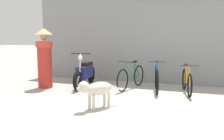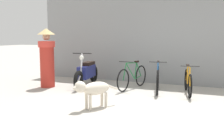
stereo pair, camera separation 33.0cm
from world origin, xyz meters
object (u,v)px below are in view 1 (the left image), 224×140
bicycle_1 (157,79)px  stray_dog (96,89)px  person_in_robes (45,56)px  bicycle_2 (187,81)px  bicycle_0 (131,77)px  motorcycle (85,73)px

bicycle_1 → stray_dog: (-0.87, -2.24, 0.07)m
person_in_robes → bicycle_2: bearing=-141.3°
bicycle_0 → bicycle_2: 1.58m
bicycle_2 → stray_dog: 2.79m
bicycle_1 → bicycle_2: bearing=77.2°
bicycle_0 → bicycle_1: (0.77, -0.10, 0.01)m
motorcycle → person_in_robes: bearing=-70.2°
motorcycle → bicycle_2: bearing=83.2°
motorcycle → person_in_robes: (-1.04, -0.55, 0.52)m
bicycle_1 → stray_dog: bearing=-33.5°
bicycle_2 → stray_dog: size_ratio=1.54×
bicycle_1 → person_in_robes: bearing=-91.1°
bicycle_0 → bicycle_2: (1.58, -0.11, -0.02)m
person_in_robes → bicycle_1: bearing=-139.0°
bicycle_0 → person_in_robes: bearing=-62.4°
stray_dog → person_in_robes: size_ratio=0.58×
bicycle_1 → stray_dog: bicycle_1 is taller
motorcycle → stray_dog: size_ratio=1.89×
bicycle_1 → person_in_robes: 3.34m
bicycle_2 → stray_dog: bicycle_2 is taller
bicycle_1 → bicycle_2: size_ratio=1.02×
bicycle_2 → person_in_robes: 4.13m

